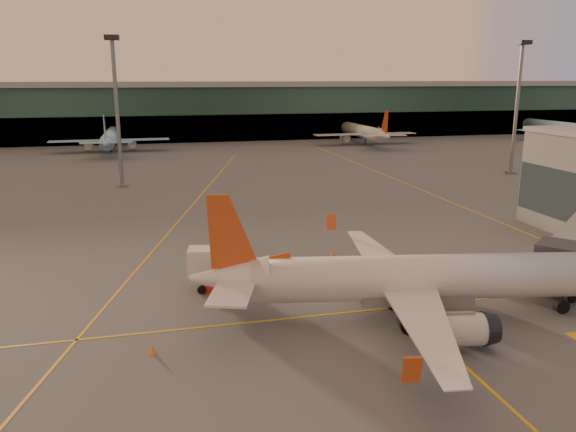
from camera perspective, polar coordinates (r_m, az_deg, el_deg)
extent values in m
plane|color=#4C4F54|center=(42.62, 7.94, -12.36)|extent=(600.00, 600.00, 0.00)
cube|color=orange|center=(46.86, 5.68, -9.77)|extent=(80.00, 0.25, 0.01)
cube|color=orange|center=(82.70, -10.15, 0.57)|extent=(31.30, 115.98, 0.01)
cube|color=orange|center=(115.95, 9.17, 4.41)|extent=(0.25, 160.00, 0.01)
cube|color=orange|center=(38.52, 19.73, -16.13)|extent=(0.25, 30.00, 0.01)
cube|color=#19382D|center=(178.33, -9.08, 10.27)|extent=(400.00, 18.00, 16.00)
cube|color=gray|center=(178.02, -9.19, 13.10)|extent=(400.00, 20.00, 1.60)
cube|color=black|center=(170.18, -8.79, 8.76)|extent=(400.00, 1.00, 8.00)
cylinder|color=slate|center=(101.76, -16.95, 9.78)|extent=(0.70, 0.70, 25.00)
cube|color=black|center=(101.77, -17.47, 16.92)|extent=(2.40, 2.40, 0.80)
cube|color=slate|center=(103.24, -16.47, 3.00)|extent=(1.60, 1.60, 0.50)
cylinder|color=slate|center=(119.83, 22.20, 9.90)|extent=(0.70, 0.70, 25.00)
cube|color=black|center=(119.84, 22.77, 15.95)|extent=(2.40, 2.40, 0.80)
cube|color=slate|center=(121.09, 21.67, 4.12)|extent=(1.60, 1.60, 0.50)
cylinder|color=silver|center=(45.59, 14.03, -6.03)|extent=(27.83, 8.36, 3.55)
cone|color=silver|center=(43.50, -5.95, -6.28)|extent=(6.57, 4.39, 3.37)
cube|color=silver|center=(40.62, -5.65, -7.63)|extent=(4.51, 6.34, 0.18)
cylinder|color=silver|center=(41.83, 16.98, -10.98)|extent=(4.06, 2.92, 2.31)
cylinder|color=black|center=(44.01, 12.16, -10.53)|extent=(1.79, 1.50, 1.60)
cylinder|color=black|center=(43.81, 12.19, -9.94)|extent=(0.32, 0.32, 0.98)
cube|color=silver|center=(46.32, -5.38, -4.88)|extent=(3.08, 5.83, 0.18)
cylinder|color=silver|center=(51.28, 12.85, -6.02)|extent=(4.06, 2.92, 2.31)
cylinder|color=black|center=(48.09, 10.70, -8.29)|extent=(1.79, 1.50, 1.60)
cylinder|color=black|center=(47.91, 10.72, -7.75)|extent=(0.32, 0.32, 0.98)
cube|color=slate|center=(45.70, 12.73, -7.44)|extent=(9.13, 4.34, 1.42)
cylinder|color=black|center=(50.93, 26.00, -8.23)|extent=(1.22, 0.90, 1.12)
cube|color=#2D3035|center=(52.34, 25.82, -4.09)|extent=(4.79, 4.79, 3.00)
cube|color=#2D3035|center=(54.73, 26.16, -6.30)|extent=(1.60, 2.40, 2.40)
cylinder|color=black|center=(54.21, 26.80, -7.46)|extent=(0.80, 0.40, 0.80)
cylinder|color=black|center=(55.77, 25.36, -6.72)|extent=(0.80, 0.40, 0.80)
cube|color=red|center=(51.68, -6.91, -6.72)|extent=(3.12, 2.57, 1.30)
cube|color=silver|center=(51.03, -7.27, -4.58)|extent=(5.35, 3.09, 2.43)
cylinder|color=black|center=(50.95, -8.75, -7.41)|extent=(0.82, 0.45, 0.78)
cylinder|color=black|center=(50.71, -5.21, -7.40)|extent=(0.82, 0.45, 0.78)
cube|color=gold|center=(55.98, 23.17, -6.15)|extent=(2.45, 1.90, 1.30)
cylinder|color=black|center=(55.34, 22.45, -6.72)|extent=(0.60, 0.42, 0.54)
cylinder|color=black|center=(55.91, 24.15, -6.69)|extent=(0.60, 0.42, 0.54)
cube|color=black|center=(56.61, 18.15, -5.65)|extent=(3.35, 2.37, 0.98)
cube|color=gold|center=(56.40, 18.20, -5.01)|extent=(1.59, 1.71, 0.80)
cylinder|color=black|center=(55.47, 17.92, -6.23)|extent=(0.67, 0.43, 0.62)
cylinder|color=black|center=(57.00, 19.39, -5.81)|extent=(0.67, 0.43, 0.62)
cone|color=orange|center=(41.37, -13.59, -13.02)|extent=(0.47, 0.47, 0.60)
cube|color=orange|center=(41.50, -13.57, -13.38)|extent=(0.41, 0.41, 0.03)
cone|color=orange|center=(60.79, 4.59, -3.85)|extent=(0.43, 0.43, 0.55)
cube|color=orange|center=(60.87, 4.58, -4.08)|extent=(0.37, 0.37, 0.03)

